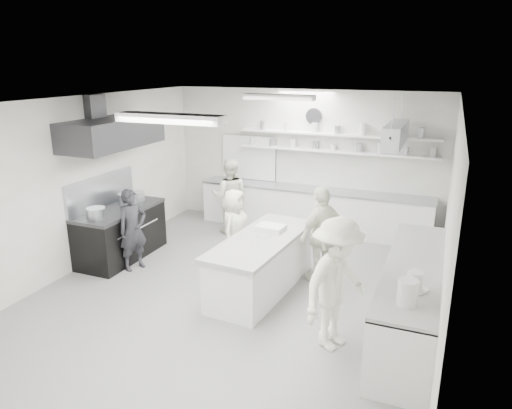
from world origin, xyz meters
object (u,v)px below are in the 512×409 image
at_px(cook_back, 230,196).
at_px(prep_island, 262,265).
at_px(stove, 121,234).
at_px(right_counter, 411,298).
at_px(cook_stove, 133,230).
at_px(back_counter, 312,210).

bearing_deg(cook_back, prep_island, 105.54).
distance_m(stove, right_counter, 5.28).
bearing_deg(right_counter, cook_stove, 176.79).
distance_m(back_counter, cook_stove, 3.94).
bearing_deg(back_counter, stove, -136.01).
height_order(prep_island, cook_stove, cook_stove).
bearing_deg(stove, prep_island, -4.85).
xyz_separation_m(stove, cook_stove, (0.54, -0.34, 0.28)).
relative_size(right_counter, cook_stove, 2.26).
height_order(stove, cook_stove, cook_stove).
distance_m(back_counter, prep_island, 3.05).
height_order(cook_stove, cook_back, cook_back).
relative_size(back_counter, cook_stove, 3.43).
distance_m(stove, back_counter, 4.03).
distance_m(prep_island, cook_back, 2.82).
bearing_deg(cook_back, back_counter, -174.39).
relative_size(back_counter, right_counter, 1.52).
bearing_deg(cook_stove, back_counter, -13.43).
bearing_deg(stove, cook_stove, -32.02).
xyz_separation_m(right_counter, cook_stove, (-4.71, 0.26, 0.26)).
xyz_separation_m(back_counter, cook_back, (-1.61, -0.78, 0.35)).
relative_size(prep_island, cook_back, 1.41).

